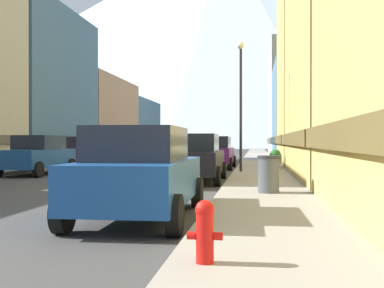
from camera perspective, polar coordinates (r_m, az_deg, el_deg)
The scene contains 21 objects.
sidewalk_left at distance 41.79m, azimuth -9.26°, elevation -1.64°, with size 2.50×100.00×0.15m, color gray.
sidewalk_right at distance 39.95m, azimuth 8.16°, elevation -1.73°, with size 2.50×100.00×0.15m, color gray.
storefront_left_2 at distance 37.09m, azimuth -19.78°, elevation 6.43°, with size 7.43×11.99×11.29m.
storefront_left_3 at distance 48.95m, azimuth -12.61°, elevation 3.01°, with size 7.40×13.76×7.90m.
storefront_left_4 at distance 61.57m, azimuth -8.80°, elevation 1.99°, with size 8.47×12.52×6.86m.
storefront_right_2 at distance 30.10m, azimuth 18.22°, elevation 7.84°, with size 8.09×8.50×11.26m.
storefront_right_3 at distance 39.39m, azimuth 15.17°, elevation 3.63°, with size 7.38×10.03×7.87m.
storefront_right_4 at distance 50.90m, azimuth 13.84°, elevation 4.95°, with size 7.96×12.51×11.59m.
car_left_1 at distance 22.17m, azimuth -18.45°, elevation -1.26°, with size 2.14×4.44×1.78m.
car_left_2 at distance 27.90m, azimuth -12.78°, elevation -0.93°, with size 2.09×4.41×1.78m.
car_left_3 at distance 33.84m, azimuth -9.04°, elevation -0.71°, with size 2.10×4.42×1.78m.
car_right_0 at distance 9.06m, azimuth -6.33°, elevation -3.52°, with size 2.12×4.43×1.78m.
car_right_1 at distance 17.21m, azimuth 0.43°, elevation -1.70°, with size 2.08×4.41×1.78m.
car_right_2 at distance 25.71m, azimuth 2.88°, elevation -1.03°, with size 2.12×4.43×1.78m.
fire_hydrant_near at distance 5.26m, azimuth 1.59°, elevation -10.43°, with size 0.40×0.22×0.70m.
trash_bin_right at distance 12.47m, azimuth 9.38°, elevation -3.65°, with size 0.59×0.59×0.98m.
potted_plant_0 at distance 23.95m, azimuth 10.18°, elevation -1.65°, with size 0.59×0.59×0.95m.
pedestrian_0 at distance 35.10m, azimuth -12.63°, elevation -0.72°, with size 0.36×0.36×1.58m.
pedestrian_1 at distance 33.59m, azimuth -13.60°, elevation -0.61°, with size 0.36×0.36×1.75m.
streetlamp_right at distance 21.11m, azimuth 6.01°, elevation 7.07°, with size 0.36×0.36×5.86m.
mountain_backdrop at distance 271.98m, azimuth 4.03°, elevation 12.86°, with size 345.81×345.81×121.04m, color silver.
Camera 1 is at (6.01, -4.92, 1.51)m, focal length 43.45 mm.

